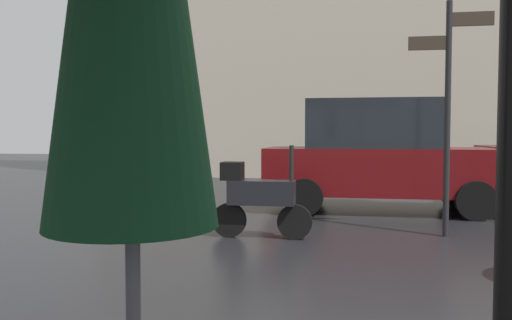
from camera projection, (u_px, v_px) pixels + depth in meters
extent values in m
cylinder|color=black|center=(295.00, 222.00, 6.94)|extent=(0.46, 0.09, 0.46)
cylinder|color=black|center=(229.00, 220.00, 7.09)|extent=(0.46, 0.09, 0.46)
cube|color=black|center=(262.00, 192.00, 6.99)|extent=(0.88, 0.32, 0.32)
cube|color=black|center=(232.00, 171.00, 7.05)|extent=(0.28, 0.28, 0.24)
cylinder|color=black|center=(291.00, 166.00, 6.91)|extent=(0.06, 0.06, 0.55)
cube|color=#590C0F|center=(385.00, 171.00, 9.44)|extent=(4.20, 1.65, 0.81)
cube|color=black|center=(373.00, 124.00, 9.44)|extent=(2.31, 1.52, 0.85)
cylinder|color=black|center=(455.00, 190.00, 10.05)|extent=(0.64, 0.18, 0.64)
cylinder|color=black|center=(476.00, 201.00, 8.42)|extent=(0.64, 0.18, 0.64)
cylinder|color=black|center=(311.00, 187.00, 10.51)|extent=(0.64, 0.18, 0.64)
cylinder|color=black|center=(304.00, 197.00, 8.88)|extent=(0.64, 0.18, 0.64)
cylinder|color=black|center=(511.00, 187.00, 10.72)|extent=(0.62, 0.18, 0.62)
cylinder|color=black|center=(447.00, 120.00, 7.07)|extent=(0.08, 0.08, 3.14)
cube|color=#33281E|center=(472.00, 19.00, 6.96)|extent=(0.56, 0.04, 0.18)
cube|color=#33281E|center=(428.00, 43.00, 7.06)|extent=(0.52, 0.04, 0.18)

